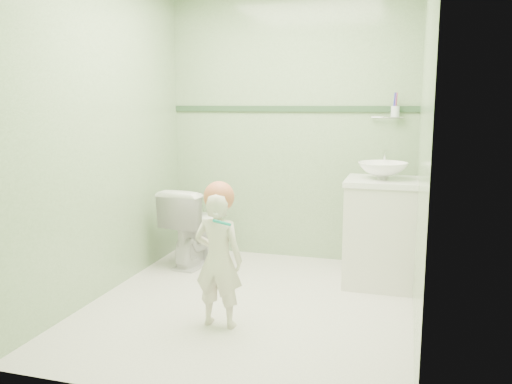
% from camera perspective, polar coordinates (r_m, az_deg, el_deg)
% --- Properties ---
extents(ground, '(2.50, 2.50, 0.00)m').
position_cam_1_polar(ground, '(3.75, -0.65, -12.21)').
color(ground, beige).
rests_on(ground, ground).
extents(room_shell, '(2.50, 2.54, 2.40)m').
position_cam_1_polar(room_shell, '(3.49, -0.69, 6.42)').
color(room_shell, '#8CAE7B').
rests_on(room_shell, ground).
extents(trim_stripe, '(2.20, 0.02, 0.05)m').
position_cam_1_polar(trim_stripe, '(4.68, 3.77, 9.07)').
color(trim_stripe, '#315033').
rests_on(trim_stripe, room_shell).
extents(vanity, '(0.52, 0.50, 0.80)m').
position_cam_1_polar(vanity, '(4.15, 13.40, -4.49)').
color(vanity, silver).
rests_on(vanity, ground).
extents(counter, '(0.54, 0.52, 0.04)m').
position_cam_1_polar(counter, '(4.08, 13.63, 1.11)').
color(counter, white).
rests_on(counter, vanity).
extents(basin, '(0.37, 0.37, 0.13)m').
position_cam_1_polar(basin, '(4.06, 13.67, 2.28)').
color(basin, white).
rests_on(basin, counter).
extents(faucet, '(0.03, 0.13, 0.18)m').
position_cam_1_polar(faucet, '(4.24, 13.84, 3.66)').
color(faucet, silver).
rests_on(faucet, counter).
extents(cup_holder, '(0.26, 0.07, 0.21)m').
position_cam_1_polar(cup_holder, '(4.51, 14.87, 8.53)').
color(cup_holder, silver).
rests_on(cup_holder, room_shell).
extents(toilet, '(0.46, 0.71, 0.68)m').
position_cam_1_polar(toilet, '(4.61, -6.61, -3.65)').
color(toilet, white).
rests_on(toilet, ground).
extents(toddler, '(0.32, 0.22, 0.86)m').
position_cam_1_polar(toddler, '(3.29, -4.13, -7.39)').
color(toddler, beige).
rests_on(toddler, ground).
extents(hair_cap, '(0.19, 0.19, 0.19)m').
position_cam_1_polar(hair_cap, '(3.22, -4.07, -0.51)').
color(hair_cap, '#C66B47').
rests_on(hair_cap, toddler).
extents(teal_toothbrush, '(0.11, 0.13, 0.08)m').
position_cam_1_polar(teal_toothbrush, '(3.08, -3.82, -3.26)').
color(teal_toothbrush, '#119787').
rests_on(teal_toothbrush, toddler).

